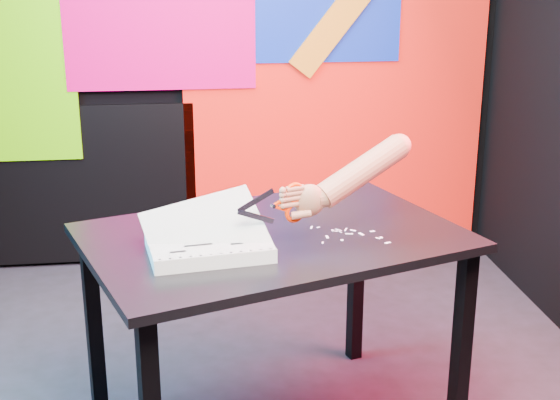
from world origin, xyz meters
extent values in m
cube|color=black|center=(0.00, 1.50, 1.35)|extent=(3.00, 0.01, 2.70)
cube|color=black|center=(0.00, -1.50, 1.35)|extent=(3.00, 0.01, 2.70)
cube|color=red|center=(0.65, 1.47, 0.85)|extent=(1.60, 0.02, 1.60)
cube|color=#E1005E|center=(-0.25, 1.45, 1.35)|extent=(0.95, 0.02, 0.80)
cube|color=black|center=(-0.75, 1.47, 0.45)|extent=(1.30, 0.02, 0.85)
cube|color=black|center=(-0.48, -0.03, 0.36)|extent=(0.06, 0.06, 0.72)
cube|color=black|center=(0.74, -0.32, 0.36)|extent=(0.06, 0.06, 0.72)
cube|color=black|center=(0.52, 0.32, 0.36)|extent=(0.06, 0.06, 0.72)
cube|color=black|center=(0.13, -0.17, 0.73)|extent=(1.38, 1.14, 0.03)
cube|color=silver|center=(-0.08, -0.32, 0.77)|extent=(0.40, 0.31, 0.04)
cube|color=white|center=(-0.08, -0.32, 0.79)|extent=(0.39, 0.31, 0.00)
cube|color=white|center=(-0.08, -0.32, 0.80)|extent=(0.39, 0.30, 0.11)
cube|color=white|center=(-0.09, -0.31, 0.82)|extent=(0.41, 0.29, 0.19)
cylinder|color=black|center=(-0.23, -0.47, 0.79)|extent=(0.01, 0.01, 0.00)
cylinder|color=black|center=(-0.20, -0.46, 0.79)|extent=(0.01, 0.01, 0.00)
cylinder|color=black|center=(-0.17, -0.46, 0.79)|extent=(0.01, 0.01, 0.00)
cylinder|color=black|center=(-0.14, -0.45, 0.79)|extent=(0.01, 0.01, 0.00)
cylinder|color=black|center=(-0.11, -0.45, 0.79)|extent=(0.01, 0.01, 0.00)
cylinder|color=black|center=(-0.08, -0.44, 0.79)|extent=(0.01, 0.01, 0.00)
cylinder|color=black|center=(-0.05, -0.44, 0.79)|extent=(0.01, 0.01, 0.00)
cylinder|color=black|center=(-0.02, -0.44, 0.79)|extent=(0.01, 0.01, 0.00)
cylinder|color=black|center=(0.01, -0.43, 0.79)|extent=(0.01, 0.01, 0.00)
cylinder|color=black|center=(0.04, -0.43, 0.79)|extent=(0.01, 0.01, 0.00)
cylinder|color=black|center=(0.06, -0.42, 0.79)|extent=(0.01, 0.01, 0.00)
cylinder|color=black|center=(0.09, -0.42, 0.79)|extent=(0.01, 0.01, 0.00)
cylinder|color=black|center=(-0.26, -0.23, 0.79)|extent=(0.01, 0.01, 0.00)
cylinder|color=black|center=(-0.23, -0.22, 0.79)|extent=(0.01, 0.01, 0.00)
cylinder|color=black|center=(-0.20, -0.22, 0.79)|extent=(0.01, 0.01, 0.00)
cylinder|color=black|center=(-0.17, -0.21, 0.79)|extent=(0.01, 0.01, 0.00)
cylinder|color=black|center=(-0.15, -0.21, 0.79)|extent=(0.01, 0.01, 0.00)
cylinder|color=black|center=(-0.12, -0.20, 0.79)|extent=(0.01, 0.01, 0.00)
cylinder|color=black|center=(-0.09, -0.20, 0.79)|extent=(0.01, 0.01, 0.00)
cylinder|color=black|center=(-0.06, -0.20, 0.79)|extent=(0.01, 0.01, 0.00)
cylinder|color=black|center=(-0.03, -0.19, 0.79)|extent=(0.01, 0.01, 0.00)
cylinder|color=black|center=(0.00, -0.19, 0.79)|extent=(0.01, 0.01, 0.00)
cylinder|color=black|center=(0.03, -0.18, 0.79)|extent=(0.01, 0.01, 0.00)
cylinder|color=black|center=(0.06, -0.18, 0.79)|extent=(0.01, 0.01, 0.00)
cube|color=black|center=(-0.18, -0.29, 0.79)|extent=(0.07, 0.02, 0.00)
cube|color=black|center=(-0.07, -0.29, 0.79)|extent=(0.05, 0.02, 0.00)
cube|color=black|center=(-0.12, -0.37, 0.79)|extent=(0.09, 0.02, 0.00)
cube|color=black|center=(0.00, -0.37, 0.79)|extent=(0.04, 0.02, 0.00)
cube|color=black|center=(-0.18, -0.41, 0.79)|extent=(0.05, 0.02, 0.00)
cube|color=#8F93B1|center=(0.06, -0.32, 0.91)|extent=(0.12, 0.04, 0.07)
cube|color=#8F93B1|center=(0.06, -0.32, 0.86)|extent=(0.12, 0.04, 0.07)
cylinder|color=#8F93B1|center=(0.12, -0.30, 0.89)|extent=(0.02, 0.02, 0.01)
cube|color=red|center=(0.14, -0.30, 0.88)|extent=(0.05, 0.02, 0.03)
cube|color=red|center=(0.14, -0.30, 0.90)|extent=(0.05, 0.02, 0.03)
torus|color=red|center=(0.19, -0.28, 0.92)|extent=(0.07, 0.04, 0.07)
torus|color=red|center=(0.19, -0.28, 0.86)|extent=(0.07, 0.04, 0.07)
ellipsoid|color=#8D5A48|center=(0.23, -0.26, 0.89)|extent=(0.10, 0.06, 0.10)
cylinder|color=#8D5A48|center=(0.19, -0.28, 0.88)|extent=(0.08, 0.04, 0.02)
cylinder|color=#8D5A48|center=(0.19, -0.28, 0.90)|extent=(0.07, 0.04, 0.02)
cylinder|color=#8D5A48|center=(0.19, -0.28, 0.92)|extent=(0.07, 0.04, 0.02)
cylinder|color=#8D5A48|center=(0.19, -0.28, 0.93)|extent=(0.06, 0.04, 0.02)
cylinder|color=#8D5A48|center=(0.20, -0.29, 0.85)|extent=(0.07, 0.03, 0.03)
cylinder|color=#8D5A48|center=(0.28, -0.24, 0.89)|extent=(0.08, 0.08, 0.07)
cylinder|color=#8D5A48|center=(0.41, -0.20, 0.96)|extent=(0.33, 0.19, 0.21)
sphere|color=#8D5A48|center=(0.54, -0.15, 1.03)|extent=(0.08, 0.08, 0.08)
cube|color=white|center=(0.46, -0.20, 0.75)|extent=(0.02, 0.01, 0.00)
cube|color=white|center=(0.29, -0.14, 0.75)|extent=(0.01, 0.01, 0.00)
cube|color=white|center=(0.37, -0.17, 0.75)|extent=(0.02, 0.03, 0.00)
cube|color=white|center=(0.46, -0.26, 0.75)|extent=(0.02, 0.02, 0.00)
cube|color=white|center=(0.47, -0.26, 0.75)|extent=(0.01, 0.01, 0.00)
cube|color=white|center=(0.48, -0.30, 0.75)|extent=(0.02, 0.01, 0.00)
cube|color=white|center=(0.34, -0.18, 0.75)|extent=(0.02, 0.01, 0.00)
cube|color=white|center=(0.35, -0.18, 0.75)|extent=(0.01, 0.02, 0.00)
cube|color=white|center=(0.37, -0.21, 0.75)|extent=(0.03, 0.01, 0.00)
cube|color=white|center=(0.34, -0.26, 0.75)|extent=(0.01, 0.01, 0.00)
cube|color=white|center=(0.35, -0.17, 0.75)|extent=(0.02, 0.02, 0.00)
cube|color=white|center=(0.30, -0.23, 0.75)|extent=(0.01, 0.03, 0.00)
cube|color=white|center=(0.41, -0.22, 0.75)|extent=(0.02, 0.03, 0.00)
cube|color=white|center=(0.26, -0.14, 0.75)|extent=(0.01, 0.03, 0.00)
cube|color=white|center=(0.39, -0.18, 0.75)|extent=(0.02, 0.02, 0.00)
cube|color=white|center=(0.33, -0.17, 0.75)|extent=(0.01, 0.02, 0.00)
cube|color=white|center=(0.28, -0.28, 0.75)|extent=(0.01, 0.02, 0.00)
camera|label=1|loc=(-0.14, -2.54, 1.63)|focal=50.00mm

